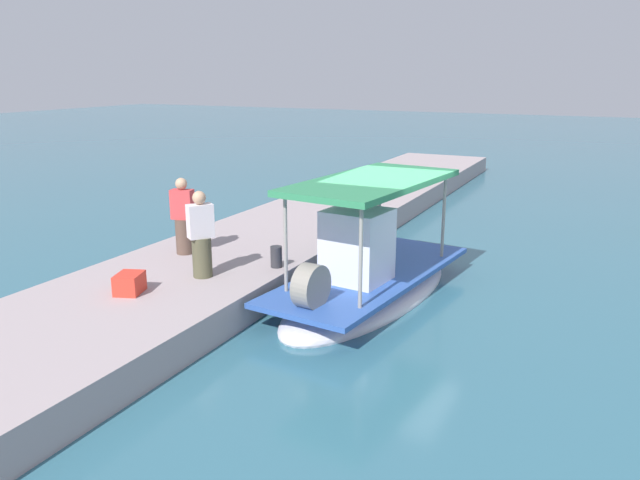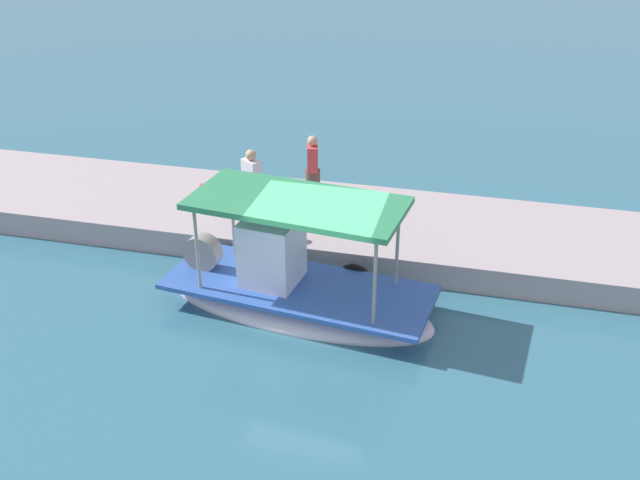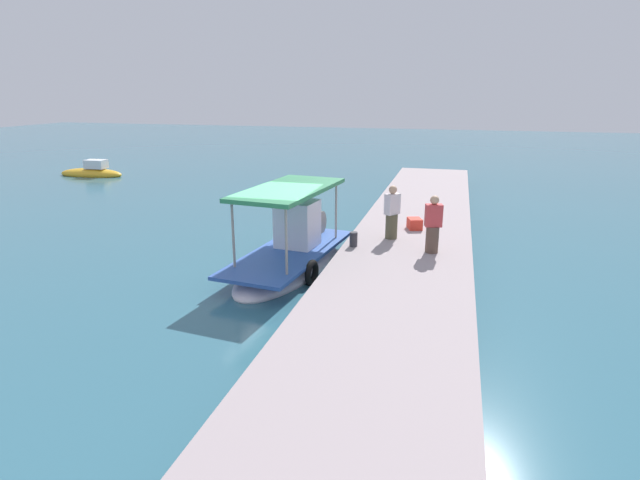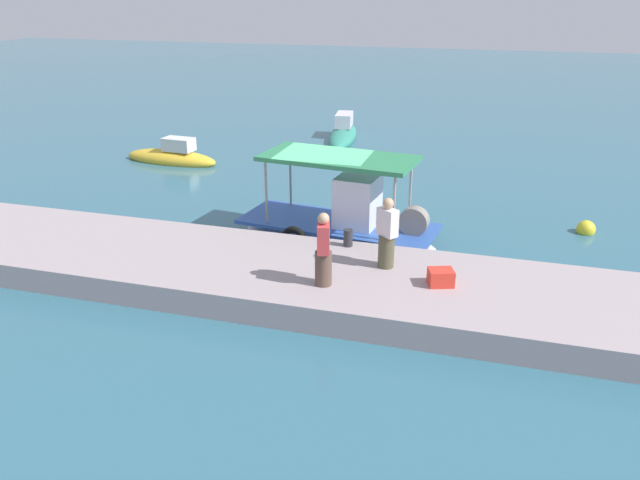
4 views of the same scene
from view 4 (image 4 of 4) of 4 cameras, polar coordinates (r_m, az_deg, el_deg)
ground_plane at (r=18.75m, az=0.61°, el=0.59°), size 120.00×120.00×0.00m
dock_quay at (r=15.31m, az=-3.27°, el=-3.30°), size 36.00×3.86×0.63m
main_fishing_boat at (r=18.07m, az=1.92°, el=1.21°), size 6.03×2.75×2.84m
fisherman_near_bollard at (r=13.87m, az=0.31°, el=-1.16°), size 0.46×0.53×1.70m
fisherman_by_crate at (r=14.83m, az=6.05°, el=0.34°), size 0.55×0.53×1.72m
mooring_bollard at (r=16.17m, az=2.55°, el=0.20°), size 0.24×0.24×0.44m
cargo_crate at (r=14.34m, az=10.85°, el=-3.33°), size 0.66×0.59×0.37m
marker_buoy at (r=20.37m, az=22.86°, el=0.90°), size 0.55×0.55×0.55m
moored_boat_mid at (r=27.13m, az=-13.20°, el=7.28°), size 4.21×1.50×1.30m
moored_boat_far at (r=30.64m, az=2.08°, el=9.52°), size 1.91×5.12×1.39m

